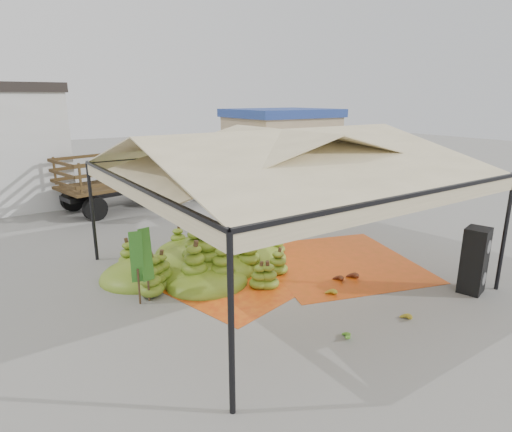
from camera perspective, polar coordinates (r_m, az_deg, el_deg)
ground at (r=12.24m, az=3.22°, el=-7.58°), size 90.00×90.00×0.00m
canopy_tent at (r=11.35m, az=3.47°, el=7.92°), size 8.10×8.10×4.00m
building_tan at (r=27.79m, az=3.38°, el=9.89°), size 6.30×5.30×4.10m
tarp_left at (r=11.81m, az=-2.33°, el=-8.43°), size 4.53×4.40×0.01m
tarp_right at (r=13.20m, az=11.00°, el=-6.06°), size 5.45×5.59×0.01m
banana_heap at (r=12.45m, az=-7.13°, el=-4.24°), size 7.06×6.50×1.23m
hand_yellow_a at (r=11.00m, az=9.91°, el=-10.00°), size 0.53×0.48×0.20m
hand_yellow_b at (r=10.32m, az=19.27°, el=-12.57°), size 0.41×0.34×0.18m
hand_red_a at (r=11.83m, az=10.76°, el=-8.16°), size 0.48×0.41×0.21m
hand_red_b at (r=12.04m, az=12.64°, el=-7.77°), size 0.56×0.48×0.23m
hand_green at (r=9.31m, az=11.53°, el=-15.23°), size 0.51×0.48×0.18m
hanging_bunches at (r=11.54m, az=10.11°, el=4.40°), size 1.74×0.24×0.20m
speaker_stack at (r=12.11m, az=27.11°, el=-5.30°), size 0.73×0.68×1.70m
banana_leaves at (r=11.08m, az=-14.33°, el=-10.66°), size 0.96×1.36×3.70m
vendor at (r=16.80m, az=-0.31°, el=1.94°), size 0.72×0.60×1.70m
truck_left at (r=20.50m, az=-14.37°, el=5.83°), size 7.49×3.80×2.45m
truck_right at (r=22.86m, az=-0.49°, el=7.17°), size 7.05×2.73×2.38m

